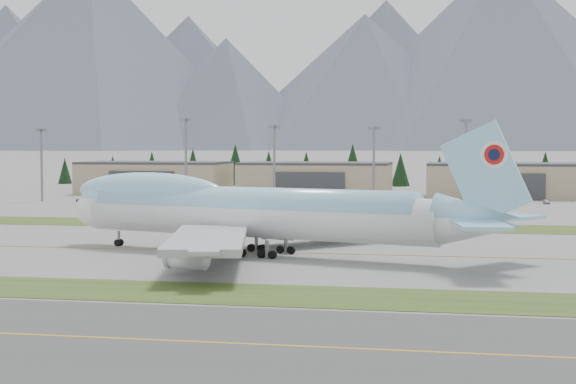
% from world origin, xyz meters
% --- Properties ---
extents(ground, '(7000.00, 7000.00, 0.00)m').
position_xyz_m(ground, '(0.00, 0.00, 0.00)').
color(ground, slate).
rests_on(ground, ground).
extents(grass_strip_near, '(400.00, 14.00, 0.08)m').
position_xyz_m(grass_strip_near, '(0.00, -38.00, 0.00)').
color(grass_strip_near, '#344C1B').
rests_on(grass_strip_near, ground).
extents(grass_strip_far, '(400.00, 18.00, 0.08)m').
position_xyz_m(grass_strip_far, '(0.00, 45.00, 0.00)').
color(grass_strip_far, '#344C1B').
rests_on(grass_strip_far, ground).
extents(asphalt_taxiway, '(400.00, 32.00, 0.04)m').
position_xyz_m(asphalt_taxiway, '(0.00, -62.00, 0.00)').
color(asphalt_taxiway, '#3A3A3A').
rests_on(asphalt_taxiway, ground).
extents(taxiway_line_main, '(400.00, 0.40, 0.02)m').
position_xyz_m(taxiway_line_main, '(0.00, 0.00, 0.00)').
color(taxiway_line_main, gold).
rests_on(taxiway_line_main, ground).
extents(taxiway_line_near, '(400.00, 0.40, 0.02)m').
position_xyz_m(taxiway_line_near, '(0.00, -62.00, 0.00)').
color(taxiway_line_near, gold).
rests_on(taxiway_line_near, ground).
extents(boeing_747_freighter, '(76.57, 63.61, 20.19)m').
position_xyz_m(boeing_747_freighter, '(-1.30, -3.16, 6.66)').
color(boeing_747_freighter, white).
rests_on(boeing_747_freighter, ground).
extents(hangar_left, '(48.00, 26.60, 10.80)m').
position_xyz_m(hangar_left, '(-70.00, 149.90, 5.39)').
color(hangar_left, tan).
rests_on(hangar_left, ground).
extents(hangar_center, '(48.00, 26.60, 10.80)m').
position_xyz_m(hangar_center, '(-15.00, 149.90, 5.39)').
color(hangar_center, tan).
rests_on(hangar_center, ground).
extents(hangar_right, '(48.00, 26.60, 10.80)m').
position_xyz_m(hangar_right, '(45.00, 149.90, 5.39)').
color(hangar_right, tan).
rests_on(hangar_right, ground).
extents(floodlight_masts, '(174.57, 10.27, 24.20)m').
position_xyz_m(floodlight_masts, '(-6.50, 110.56, 15.67)').
color(floodlight_masts, slate).
rests_on(floodlight_masts, ground).
extents(service_vehicle_a, '(2.86, 4.03, 1.27)m').
position_xyz_m(service_vehicle_a, '(-16.78, 123.35, 0.00)').
color(service_vehicle_a, silver).
rests_on(service_vehicle_a, ground).
extents(service_vehicle_b, '(3.98, 2.19, 1.25)m').
position_xyz_m(service_vehicle_b, '(30.25, 122.70, 0.00)').
color(service_vehicle_b, gold).
rests_on(service_vehicle_b, ground).
extents(service_vehicle_c, '(1.88, 4.05, 1.14)m').
position_xyz_m(service_vehicle_c, '(54.84, 121.38, 0.00)').
color(service_vehicle_c, '#9E9EA2').
rests_on(service_vehicle_c, ground).
extents(conifer_belt, '(267.48, 15.36, 16.81)m').
position_xyz_m(conifer_belt, '(6.69, 212.73, 7.27)').
color(conifer_belt, black).
rests_on(conifer_belt, ground).
extents(mountain_ridge_front, '(4316.87, 1277.64, 525.69)m').
position_xyz_m(mountain_ridge_front, '(19.60, 2169.91, 236.82)').
color(mountain_ridge_front, '#4D5566').
rests_on(mountain_ridge_front, ground).
extents(mountain_ridge_rear, '(4525.49, 1053.77, 526.88)m').
position_xyz_m(mountain_ridge_rear, '(69.26, 2900.00, 253.81)').
color(mountain_ridge_rear, '#4D5566').
rests_on(mountain_ridge_rear, ground).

